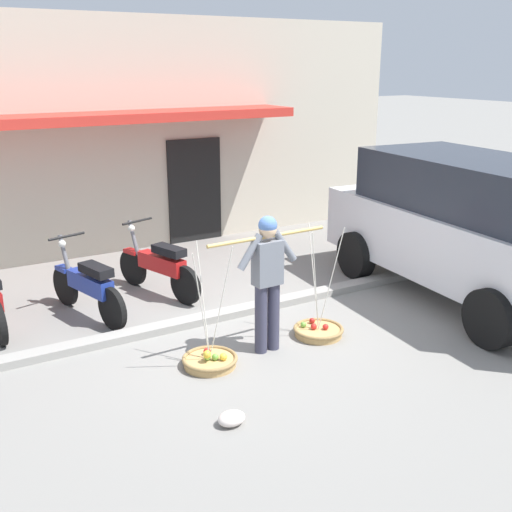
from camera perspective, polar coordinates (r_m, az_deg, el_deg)
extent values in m
plane|color=gray|center=(8.10, 0.09, -7.21)|extent=(90.00, 90.00, 0.00)
cube|color=gray|center=(8.64, -2.26, -5.23)|extent=(20.00, 0.24, 0.10)
cylinder|color=#38384C|center=(7.55, 1.62, -5.57)|extent=(0.15, 0.15, 0.86)
cylinder|color=#38384C|center=(7.46, 0.46, -5.85)|extent=(0.15, 0.15, 0.86)
cube|color=slate|center=(7.26, 1.07, -0.62)|extent=(0.35, 0.21, 0.54)
sphere|color=#E0B78E|center=(7.14, 1.09, 2.47)|extent=(0.21, 0.21, 0.21)
sphere|color=#4C70B2|center=(7.13, 1.09, 2.86)|extent=(0.22, 0.22, 0.22)
cylinder|color=slate|center=(7.33, 2.65, 0.95)|extent=(0.34, 0.10, 0.43)
cylinder|color=slate|center=(7.08, -0.55, 0.37)|extent=(0.34, 0.10, 0.43)
cylinder|color=tan|center=(7.16, 1.08, 1.81)|extent=(1.58, 0.09, 0.04)
cylinder|color=tan|center=(8.08, 5.78, -7.03)|extent=(0.61, 0.61, 0.09)
torus|color=olive|center=(8.06, 5.79, -6.70)|extent=(0.65, 0.65, 0.05)
sphere|color=red|center=(8.04, 6.45, -6.52)|extent=(0.08, 0.08, 0.08)
sphere|color=red|center=(8.03, 5.35, -6.51)|extent=(0.08, 0.08, 0.08)
sphere|color=#6BA53F|center=(8.08, 4.40, -6.34)|extent=(0.08, 0.08, 0.08)
sphere|color=#AA1F1A|center=(8.21, 5.20, -5.98)|extent=(0.08, 0.08, 0.08)
cylinder|color=silver|center=(7.92, 5.35, -1.89)|extent=(0.01, 0.29, 1.36)
cylinder|color=silver|center=(7.69, 5.52, -2.48)|extent=(0.25, 0.15, 1.36)
cylinder|color=silver|center=(7.83, 6.96, -2.17)|extent=(0.25, 0.15, 1.36)
cylinder|color=tan|center=(7.31, -4.27, -9.77)|extent=(0.61, 0.61, 0.09)
torus|color=olive|center=(7.28, -4.28, -9.42)|extent=(0.65, 0.65, 0.05)
sphere|color=red|center=(7.36, -4.54, -8.78)|extent=(0.09, 0.09, 0.09)
sphere|color=yellow|center=(7.22, -3.03, -9.28)|extent=(0.09, 0.09, 0.09)
sphere|color=#7BBE48|center=(7.24, -4.52, -9.26)|extent=(0.09, 0.09, 0.09)
sphere|color=#6BA63F|center=(7.23, -3.78, -9.29)|extent=(0.08, 0.08, 0.08)
sphere|color=gold|center=(7.16, -4.54, -9.05)|extent=(0.09, 0.09, 0.09)
cylinder|color=silver|center=(7.12, -4.90, -4.12)|extent=(0.01, 0.29, 1.36)
cylinder|color=silver|center=(6.90, -5.06, -4.86)|extent=(0.25, 0.15, 1.36)
cylinder|color=silver|center=(7.00, -3.26, -4.49)|extent=(0.25, 0.15, 1.36)
cylinder|color=black|center=(9.36, -17.20, -2.64)|extent=(0.22, 0.58, 0.58)
cylinder|color=black|center=(8.35, -13.14, -4.77)|extent=(0.22, 0.58, 0.58)
cube|color=navy|center=(9.28, -17.34, -1.13)|extent=(0.21, 0.31, 0.06)
cube|color=navy|center=(8.69, -15.07, -2.47)|extent=(0.42, 0.92, 0.24)
cube|color=black|center=(8.47, -14.58, -1.24)|extent=(0.35, 0.60, 0.12)
cylinder|color=slate|center=(9.16, -17.12, -0.50)|extent=(0.13, 0.30, 0.76)
cylinder|color=black|center=(8.98, -17.09, 1.75)|extent=(0.53, 0.17, 0.04)
sphere|color=silver|center=(9.16, -17.49, 1.09)|extent=(0.11, 0.11, 0.11)
cylinder|color=black|center=(9.94, -11.29, -1.02)|extent=(0.25, 0.58, 0.58)
cylinder|color=black|center=(9.02, -6.53, -2.71)|extent=(0.25, 0.58, 0.58)
cube|color=red|center=(9.86, -11.38, 0.42)|extent=(0.22, 0.31, 0.06)
cube|color=red|center=(9.33, -8.70, -0.69)|extent=(0.46, 0.92, 0.24)
cube|color=black|center=(9.12, -8.05, 0.51)|extent=(0.38, 0.60, 0.12)
cylinder|color=slate|center=(9.75, -11.07, 1.03)|extent=(0.15, 0.30, 0.76)
cylinder|color=black|center=(9.58, -10.92, 3.17)|extent=(0.53, 0.20, 0.04)
sphere|color=silver|center=(9.74, -11.44, 2.53)|extent=(0.11, 0.11, 0.11)
cube|color=silver|center=(9.60, 18.99, 1.26)|extent=(2.27, 4.84, 0.96)
cube|color=#282D38|center=(9.31, 20.15, 6.11)|extent=(2.00, 3.79, 0.76)
cube|color=black|center=(11.42, 10.52, 3.47)|extent=(1.62, 0.23, 0.44)
cylinder|color=black|center=(10.21, 9.22, 0.13)|extent=(0.32, 0.78, 0.76)
cylinder|color=black|center=(11.38, 17.13, 1.36)|extent=(0.32, 0.78, 0.76)
cylinder|color=black|center=(8.15, 20.94, -5.38)|extent=(0.32, 0.78, 0.76)
cube|color=silver|center=(11.43, 10.59, 2.55)|extent=(0.44, 0.05, 0.12)
cube|color=beige|center=(13.73, -17.95, 11.27)|extent=(13.00, 5.00, 4.20)
cube|color=red|center=(10.79, -14.47, 12.23)|extent=(7.15, 1.00, 0.16)
cube|color=black|center=(12.12, -5.68, 6.03)|extent=(1.10, 0.06, 2.00)
ellipsoid|color=silver|center=(6.21, -2.28, -14.76)|extent=(0.28, 0.22, 0.14)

